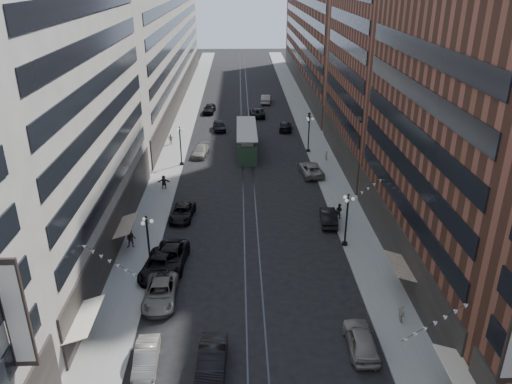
{
  "coord_description": "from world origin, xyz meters",
  "views": [
    {
      "loc": [
        -1.01,
        -10.63,
        24.92
      ],
      "look_at": [
        0.5,
        34.25,
        5.0
      ],
      "focal_mm": 35.0,
      "sensor_mm": 36.0,
      "label": 1
    }
  ],
  "objects": [
    {
      "name": "ground",
      "position": [
        0.0,
        60.0,
        0.0
      ],
      "size": [
        220.0,
        220.0,
        0.0
      ],
      "primitive_type": "plane",
      "color": "black",
      "rests_on": "ground"
    },
    {
      "name": "sidewalk_west",
      "position": [
        -11.0,
        70.0,
        0.07
      ],
      "size": [
        4.0,
        180.0,
        0.15
      ],
      "primitive_type": "cube",
      "color": "gray",
      "rests_on": "ground"
    },
    {
      "name": "sidewalk_east",
      "position": [
        11.0,
        70.0,
        0.07
      ],
      "size": [
        4.0,
        180.0,
        0.15
      ],
      "primitive_type": "cube",
      "color": "gray",
      "rests_on": "ground"
    },
    {
      "name": "rail_west",
      "position": [
        -0.7,
        70.0,
        0.01
      ],
      "size": [
        0.12,
        180.0,
        0.02
      ],
      "primitive_type": "cube",
      "color": "#2D2D33",
      "rests_on": "ground"
    },
    {
      "name": "rail_east",
      "position": [
        0.7,
        70.0,
        0.01
      ],
      "size": [
        0.12,
        180.0,
        0.02
      ],
      "primitive_type": "cube",
      "color": "#2D2D33",
      "rests_on": "ground"
    },
    {
      "name": "building_west_mid",
      "position": [
        -17.0,
        33.0,
        14.0
      ],
      "size": [
        8.0,
        36.0,
        28.0
      ],
      "primitive_type": "cube",
      "color": "#ACA899",
      "rests_on": "ground"
    },
    {
      "name": "building_west_far",
      "position": [
        -17.0,
        96.0,
        13.0
      ],
      "size": [
        8.0,
        90.0,
        26.0
      ],
      "primitive_type": "cube",
      "color": "#ACA899",
      "rests_on": "ground"
    },
    {
      "name": "building_east_mid",
      "position": [
        17.0,
        28.0,
        12.0
      ],
      "size": [
        8.0,
        30.0,
        24.0
      ],
      "primitive_type": "cube",
      "color": "brown",
      "rests_on": "ground"
    },
    {
      "name": "building_east_tower",
      "position": [
        17.0,
        56.0,
        21.0
      ],
      "size": [
        8.0,
        26.0,
        42.0
      ],
      "primitive_type": "cube",
      "color": "brown",
      "rests_on": "ground"
    },
    {
      "name": "building_east_far",
      "position": [
        17.0,
        105.0,
        12.0
      ],
      "size": [
        8.0,
        72.0,
        24.0
      ],
      "primitive_type": "cube",
      "color": "brown",
      "rests_on": "ground"
    },
    {
      "name": "lamppost_sw_far",
      "position": [
        -9.2,
        28.0,
        3.1
      ],
      "size": [
        1.03,
        1.14,
        5.52
      ],
      "color": "black",
      "rests_on": "sidewalk_west"
    },
    {
      "name": "lamppost_sw_mid",
      "position": [
        -9.2,
        55.0,
        3.1
      ],
      "size": [
        1.03,
        1.14,
        5.52
      ],
      "color": "black",
      "rests_on": "sidewalk_west"
    },
    {
      "name": "lamppost_se_far",
      "position": [
        9.2,
        32.0,
        3.1
      ],
      "size": [
        1.03,
        1.14,
        5.52
      ],
      "color": "black",
      "rests_on": "sidewalk_east"
    },
    {
      "name": "lamppost_se_mid",
      "position": [
        9.2,
        60.0,
        3.1
      ],
      "size": [
        1.03,
        1.14,
        5.52
      ],
      "color": "black",
      "rests_on": "sidewalk_east"
    },
    {
      "name": "streetcar",
      "position": [
        0.0,
        60.68,
        1.69
      ],
      "size": [
        2.93,
        13.23,
        3.66
      ],
      "color": "#263D29",
      "rests_on": "ground"
    },
    {
      "name": "car_1",
      "position": [
        -7.63,
        16.14,
        0.72
      ],
      "size": [
        1.7,
        4.43,
        1.44
      ],
      "primitive_type": "imported",
      "rotation": [
        0.0,
        0.0,
        0.04
      ],
      "color": "gray",
      "rests_on": "ground"
    },
    {
      "name": "car_2",
      "position": [
        -8.4,
        27.73,
        0.82
      ],
      "size": [
        3.47,
        6.21,
        1.64
      ],
      "primitive_type": "imported",
      "rotation": [
        0.0,
        0.0,
        -0.13
      ],
      "color": "black",
      "rests_on": "ground"
    },
    {
      "name": "car_4",
      "position": [
        7.45,
        17.35,
        0.84
      ],
      "size": [
        2.04,
        4.97,
        1.69
      ],
      "primitive_type": "imported",
      "rotation": [
        0.0,
        0.0,
        3.13
      ],
      "color": "gray",
      "rests_on": "ground"
    },
    {
      "name": "car_5",
      "position": [
        -3.1,
        15.41,
        0.88
      ],
      "size": [
        2.11,
        5.41,
        1.76
      ],
      "primitive_type": "imported",
      "rotation": [
        0.0,
        0.0,
        -0.05
      ],
      "color": "black",
      "rests_on": "ground"
    },
    {
      "name": "pedestrian_2",
      "position": [
        -11.73,
        32.19,
        1.11
      ],
      "size": [
        0.96,
        0.56,
        1.93
      ],
      "primitive_type": "imported",
      "rotation": [
        0.0,
        0.0,
        0.05
      ],
      "color": "black",
      "rests_on": "sidewalk_west"
    },
    {
      "name": "pedestrian_4",
      "position": [
        11.21,
        20.12,
        0.92
      ],
      "size": [
        0.58,
        0.96,
        1.53
      ],
      "primitive_type": "imported",
      "rotation": [
        0.0,
        0.0,
        1.78
      ],
      "color": "beige",
      "rests_on": "sidewalk_east"
    },
    {
      "name": "car_7",
      "position": [
        -7.46,
        38.66,
        0.7
      ],
      "size": [
        2.85,
        5.26,
        1.4
      ],
      "primitive_type": "imported",
      "rotation": [
        0.0,
        0.0,
        -0.11
      ],
      "color": "black",
      "rests_on": "ground"
    },
    {
      "name": "car_8",
      "position": [
        -6.8,
        59.03,
        0.72
      ],
      "size": [
        2.62,
        5.18,
        1.44
      ],
      "primitive_type": "imported",
      "rotation": [
        0.0,
        0.0,
        -0.12
      ],
      "color": "gray",
      "rests_on": "ground"
    },
    {
      "name": "car_9",
      "position": [
        -6.8,
        83.36,
        0.87
      ],
      "size": [
        2.54,
        5.26,
        1.73
      ],
      "primitive_type": "imported",
      "rotation": [
        0.0,
        0.0,
        -0.1
      ],
      "color": "black",
      "rests_on": "ground"
    },
    {
      "name": "car_10",
      "position": [
        8.4,
        36.9,
        0.78
      ],
      "size": [
        2.04,
        4.88,
        1.57
      ],
      "primitive_type": "imported",
      "rotation": [
        0.0,
        0.0,
        3.06
      ],
      "color": "black",
      "rests_on": "ground"
    },
    {
      "name": "car_11",
      "position": [
        8.4,
        50.98,
        0.79
      ],
      "size": [
        3.14,
        5.89,
        1.58
      ],
      "primitive_type": "imported",
      "rotation": [
        0.0,
        0.0,
        3.24
      ],
      "color": "slate",
      "rests_on": "ground"
    },
    {
      "name": "car_12",
      "position": [
        6.8,
        71.5,
        0.72
      ],
      "size": [
        2.66,
        5.2,
        1.44
      ],
      "primitive_type": "imported",
      "rotation": [
        0.0,
        0.0,
        3.01
      ],
      "color": "black",
      "rests_on": "ground"
    },
    {
      "name": "car_13",
      "position": [
        -4.5,
        71.69,
        0.81
      ],
      "size": [
        2.52,
        4.97,
        1.62
      ],
      "primitive_type": "imported",
      "rotation": [
        0.0,
        0.0,
        0.13
      ],
      "color": "black",
      "rests_on": "ground"
    },
    {
      "name": "car_14",
      "position": [
        4.43,
        90.66,
        0.87
      ],
      "size": [
        2.29,
        5.43,
        1.74
      ],
      "primitive_type": "imported",
      "rotation": [
        0.0,
        0.0,
        3.06
      ],
      "color": "gray",
      "rests_on": "ground"
    },
    {
      "name": "pedestrian_5",
      "position": [
        -10.53,
        46.75,
        1.0
      ],
      "size": [
        1.59,
        0.52,
        1.7
      ],
      "primitive_type": "imported",
      "rotation": [
        0.0,
        0.0,
        0.04
      ],
      "color": "black",
      "rests_on": "sidewalk_west"
    },
    {
      "name": "pedestrian_6",
      "position": [
        -11.77,
        64.07,
        0.97
      ],
      "size": [
        0.97,
        0.46,
        1.64
      ],
      "primitive_type": "imported",
      "rotation": [
        0.0,
        0.0,
        3.12
      ],
      "color": "#A39787",
      "rests_on": "sidewalk_west"
    },
    {
      "name": "pedestrian_7",
      "position": [
        9.72,
        37.99,
        0.98
      ],
      "size": [
        0.88,
        0.89,
        1.66
      ],
      "primitive_type": "imported",
      "rotation": [
        0.0,
        0.0,
        2.34
      ],
      "color": "black",
      "rests_on": "sidewalk_east"
    },
    {
      "name": "pedestrian_8",
      "position": [
        11.17,
        55.67,
        0.95
      ],
      "size": [
        0.69,
        0.67,
        1.6
      ],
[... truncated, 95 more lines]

